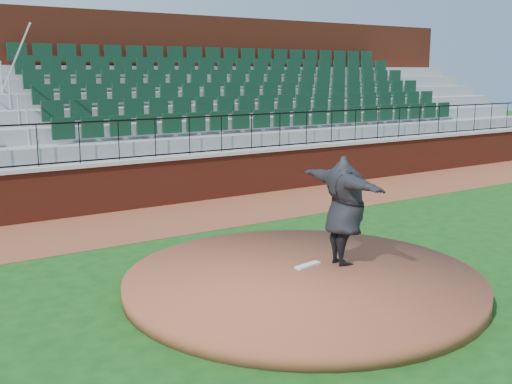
# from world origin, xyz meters

# --- Properties ---
(ground) EXTENTS (90.00, 90.00, 0.00)m
(ground) POSITION_xyz_m (0.00, 0.00, 0.00)
(ground) COLOR #134313
(ground) RESTS_ON ground
(warning_track) EXTENTS (34.00, 3.20, 0.01)m
(warning_track) POSITION_xyz_m (0.00, 5.40, 0.01)
(warning_track) COLOR brown
(warning_track) RESTS_ON ground
(field_wall) EXTENTS (34.00, 0.35, 1.20)m
(field_wall) POSITION_xyz_m (0.00, 7.00, 0.60)
(field_wall) COLOR maroon
(field_wall) RESTS_ON ground
(wall_cap) EXTENTS (34.00, 0.45, 0.10)m
(wall_cap) POSITION_xyz_m (0.00, 7.00, 1.25)
(wall_cap) COLOR #B7B7B7
(wall_cap) RESTS_ON field_wall
(wall_railing) EXTENTS (34.00, 0.05, 1.00)m
(wall_railing) POSITION_xyz_m (0.00, 7.00, 1.80)
(wall_railing) COLOR black
(wall_railing) RESTS_ON wall_cap
(seating_stands) EXTENTS (34.00, 5.10, 4.60)m
(seating_stands) POSITION_xyz_m (0.00, 9.72, 2.30)
(seating_stands) COLOR gray
(seating_stands) RESTS_ON ground
(concourse_wall) EXTENTS (34.00, 0.50, 5.50)m
(concourse_wall) POSITION_xyz_m (0.00, 12.52, 2.75)
(concourse_wall) COLOR maroon
(concourse_wall) RESTS_ON ground
(pitchers_mound) EXTENTS (5.83, 5.83, 0.25)m
(pitchers_mound) POSITION_xyz_m (-0.28, -0.31, 0.12)
(pitchers_mound) COLOR brown
(pitchers_mound) RESTS_ON ground
(pitching_rubber) EXTENTS (0.54, 0.22, 0.03)m
(pitching_rubber) POSITION_xyz_m (0.05, -0.01, 0.27)
(pitching_rubber) COLOR white
(pitching_rubber) RESTS_ON pitchers_mound
(pitcher) EXTENTS (0.95, 2.38, 1.88)m
(pitcher) POSITION_xyz_m (0.63, -0.25, 1.19)
(pitcher) COLOR black
(pitcher) RESTS_ON pitchers_mound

